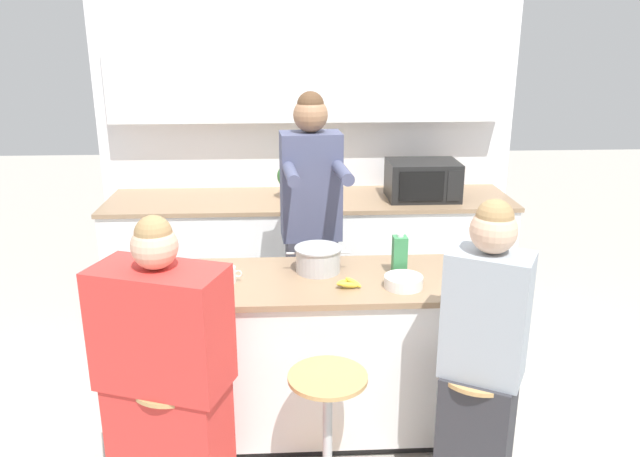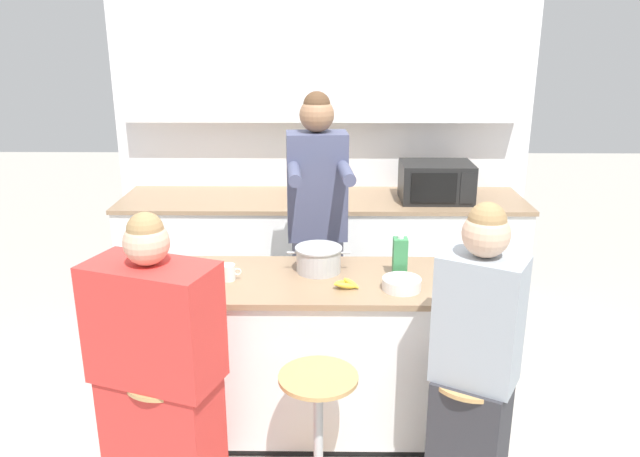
% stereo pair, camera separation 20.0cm
% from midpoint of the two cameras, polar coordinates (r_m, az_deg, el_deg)
% --- Properties ---
extents(ground_plane, '(16.00, 16.00, 0.00)m').
position_cam_midpoint_polar(ground_plane, '(3.66, -1.59, -17.56)').
color(ground_plane, '#B2ADA3').
extents(wall_back, '(3.19, 0.22, 2.70)m').
position_cam_midpoint_polar(wall_back, '(4.81, -2.34, 10.96)').
color(wall_back, white).
rests_on(wall_back, ground_plane).
extents(back_counter, '(2.97, 0.71, 0.92)m').
position_cam_midpoint_polar(back_counter, '(4.74, -2.12, -2.62)').
color(back_counter, white).
rests_on(back_counter, ground_plane).
extents(kitchen_island, '(1.68, 0.65, 0.89)m').
position_cam_midpoint_polar(kitchen_island, '(3.42, -1.65, -11.40)').
color(kitchen_island, black).
rests_on(kitchen_island, ground_plane).
extents(bar_stool_leftmost, '(0.38, 0.38, 0.66)m').
position_cam_midpoint_polar(bar_stool_leftmost, '(3.04, -14.81, -18.40)').
color(bar_stool_leftmost, tan).
rests_on(bar_stool_leftmost, ground_plane).
extents(bar_stool_center, '(0.38, 0.38, 0.66)m').
position_cam_midpoint_polar(bar_stool_center, '(2.99, -1.33, -18.44)').
color(bar_stool_center, tan).
rests_on(bar_stool_center, ground_plane).
extents(bar_stool_rightmost, '(0.38, 0.38, 0.66)m').
position_cam_midpoint_polar(bar_stool_rightmost, '(3.08, 11.94, -17.71)').
color(bar_stool_rightmost, tan).
rests_on(bar_stool_rightmost, ground_plane).
extents(person_cooking, '(0.40, 0.60, 1.78)m').
position_cam_midpoint_polar(person_cooking, '(3.79, -2.32, -0.91)').
color(person_cooking, '#383842').
rests_on(person_cooking, ground_plane).
extents(person_wrapped_blanket, '(0.61, 0.45, 1.42)m').
position_cam_midpoint_polar(person_wrapped_blanket, '(2.87, -15.89, -13.50)').
color(person_wrapped_blanket, red).
rests_on(person_wrapped_blanket, ground_plane).
extents(person_seated_near, '(0.41, 0.38, 1.46)m').
position_cam_midpoint_polar(person_seated_near, '(2.88, 12.56, -12.54)').
color(person_seated_near, '#333338').
rests_on(person_seated_near, ground_plane).
extents(cooking_pot, '(0.34, 0.25, 0.13)m').
position_cam_midpoint_polar(cooking_pot, '(3.30, -1.92, -2.84)').
color(cooking_pot, '#B7BABC').
rests_on(cooking_pot, kitchen_island).
extents(fruit_bowl, '(0.19, 0.19, 0.06)m').
position_cam_midpoint_polar(fruit_bowl, '(3.12, 5.82, -4.88)').
color(fruit_bowl, white).
rests_on(fruit_bowl, kitchen_island).
extents(coffee_cup_near, '(0.12, 0.09, 0.09)m').
position_cam_midpoint_polar(coffee_cup_near, '(3.17, -12.82, -4.64)').
color(coffee_cup_near, orange).
rests_on(coffee_cup_near, kitchen_island).
extents(coffee_cup_far, '(0.11, 0.07, 0.08)m').
position_cam_midpoint_polar(coffee_cup_far, '(3.21, -10.12, -4.20)').
color(coffee_cup_far, white).
rests_on(coffee_cup_far, kitchen_island).
extents(banana_bunch, '(0.14, 0.10, 0.05)m').
position_cam_midpoint_polar(banana_bunch, '(3.11, 0.73, -5.06)').
color(banana_bunch, yellow).
rests_on(banana_bunch, kitchen_island).
extents(juice_carton, '(0.07, 0.07, 0.22)m').
position_cam_midpoint_polar(juice_carton, '(3.25, 5.54, -2.48)').
color(juice_carton, '#38844C').
rests_on(juice_carton, kitchen_island).
extents(microwave, '(0.51, 0.38, 0.28)m').
position_cam_midpoint_polar(microwave, '(4.60, 8.13, 4.40)').
color(microwave, black).
rests_on(microwave, back_counter).
extents(potted_plant, '(0.19, 0.19, 0.27)m').
position_cam_midpoint_polar(potted_plant, '(4.56, -3.98, 4.46)').
color(potted_plant, '#A86042').
rests_on(potted_plant, back_counter).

